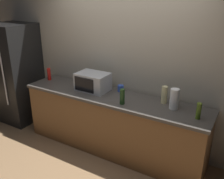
{
  "coord_description": "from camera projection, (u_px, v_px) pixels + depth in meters",
  "views": [
    {
      "loc": [
        1.69,
        -2.45,
        2.31
      ],
      "look_at": [
        0.0,
        0.4,
        1.0
      ],
      "focal_mm": 39.93,
      "sensor_mm": 36.0,
      "label": 1
    }
  ],
  "objects": [
    {
      "name": "refrigerator",
      "position": [
        16.0,
        74.0,
        4.58
      ],
      "size": [
        0.72,
        0.73,
        1.8
      ],
      "color": "black",
      "rests_on": "ground_plane"
    },
    {
      "name": "paper_towel_roll",
      "position": [
        174.0,
        99.0,
        3.17
      ],
      "size": [
        0.12,
        0.12,
        0.27
      ],
      "primitive_type": "cylinder",
      "color": "white",
      "rests_on": "counter_run"
    },
    {
      "name": "back_wall",
      "position": [
        126.0,
        59.0,
        3.77
      ],
      "size": [
        6.4,
        0.1,
        2.7
      ],
      "primitive_type": "cube",
      "color": "#B2A893",
      "rests_on": "ground_plane"
    },
    {
      "name": "bottle_hand_soap",
      "position": [
        164.0,
        95.0,
        3.34
      ],
      "size": [
        0.08,
        0.08,
        0.24
      ],
      "primitive_type": "cylinder",
      "color": "beige",
      "rests_on": "counter_run"
    },
    {
      "name": "bottle_hot_sauce",
      "position": [
        49.0,
        74.0,
        4.22
      ],
      "size": [
        0.06,
        0.06,
        0.21
      ],
      "primitive_type": "cylinder",
      "color": "red",
      "rests_on": "counter_run"
    },
    {
      "name": "bottle_olive_oil",
      "position": [
        199.0,
        111.0,
        2.93
      ],
      "size": [
        0.06,
        0.06,
        0.2
      ],
      "primitive_type": "cylinder",
      "color": "#4C6B19",
      "rests_on": "counter_run"
    },
    {
      "name": "ground_plane",
      "position": [
        98.0,
        162.0,
        3.62
      ],
      "size": [
        8.0,
        8.0,
        0.0
      ],
      "primitive_type": "plane",
      "color": "#93704C"
    },
    {
      "name": "bottle_wine",
      "position": [
        122.0,
        97.0,
        3.31
      ],
      "size": [
        0.07,
        0.07,
        0.21
      ],
      "primitive_type": "cylinder",
      "color": "#1E3F19",
      "rests_on": "counter_run"
    },
    {
      "name": "microwave",
      "position": [
        93.0,
        82.0,
        3.77
      ],
      "size": [
        0.48,
        0.35,
        0.27
      ],
      "color": "#B7BABF",
      "rests_on": "counter_run"
    },
    {
      "name": "mug_blue",
      "position": [
        121.0,
        88.0,
        3.76
      ],
      "size": [
        0.09,
        0.09,
        0.1
      ],
      "primitive_type": "cylinder",
      "color": "#2D4CB2",
      "rests_on": "counter_run"
    },
    {
      "name": "counter_run",
      "position": [
        112.0,
        123.0,
        3.77
      ],
      "size": [
        2.84,
        0.64,
        0.9
      ],
      "color": "brown",
      "rests_on": "ground_plane"
    }
  ]
}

